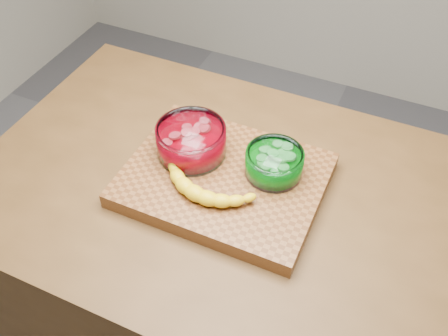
% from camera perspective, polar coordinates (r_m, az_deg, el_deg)
% --- Properties ---
extents(counter, '(1.20, 0.80, 0.90)m').
position_cam_1_polar(counter, '(1.54, -0.00, -13.23)').
color(counter, '#503418').
rests_on(counter, ground).
extents(cutting_board, '(0.45, 0.35, 0.04)m').
position_cam_1_polar(cutting_board, '(1.16, -0.00, -1.36)').
color(cutting_board, brown).
rests_on(cutting_board, counter).
extents(bowl_red, '(0.16, 0.16, 0.08)m').
position_cam_1_polar(bowl_red, '(1.17, -3.76, 3.09)').
color(bowl_red, white).
rests_on(bowl_red, cutting_board).
extents(bowl_green, '(0.13, 0.13, 0.06)m').
position_cam_1_polar(bowl_green, '(1.13, 5.75, 0.58)').
color(bowl_green, white).
rests_on(bowl_green, cutting_board).
extents(banana, '(0.26, 0.14, 0.04)m').
position_cam_1_polar(banana, '(1.11, -2.00, -1.73)').
color(banana, yellow).
rests_on(banana, cutting_board).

